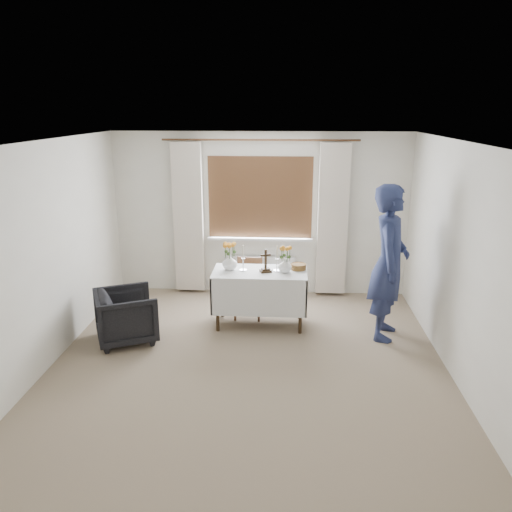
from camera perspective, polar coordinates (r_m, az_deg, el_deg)
The scene contains 12 objects.
ground at distance 5.78m, azimuth -0.98°, elevation -12.76°, with size 5.00×5.00×0.00m, color gray.
altar_table at distance 6.70m, azimuth 0.44°, elevation -4.84°, with size 1.24×0.64×0.76m, color white.
wooden_chair at distance 6.95m, azimuth -0.88°, elevation -3.73°, with size 0.38×0.38×0.83m, color #4F361B, non-canonical shape.
armchair at distance 6.49m, azimuth -14.59°, elevation -6.65°, with size 0.70×0.72×0.66m, color black.
person at distance 6.41m, azimuth 14.96°, elevation -0.75°, with size 0.72×0.47×1.96m, color navy.
radiator at distance 7.87m, azimuth 0.44°, elevation -2.17°, with size 1.10×0.10×0.60m, color silver.
wooden_cross at distance 6.50m, azimuth 1.11°, elevation -0.55°, with size 0.14×0.10×0.31m, color black, non-canonical shape.
candlestick_left at distance 6.55m, azimuth -1.49°, elevation -0.23°, with size 0.10×0.10×0.35m, color silver, non-canonical shape.
candlestick_right at distance 6.54m, azimuth 2.41°, elevation -0.29°, with size 0.10×0.10×0.34m, color silver, non-canonical shape.
flower_vase_left at distance 6.62m, azimuth -3.02°, elevation -0.70°, with size 0.20×0.20×0.21m, color white.
flower_vase_right at distance 6.51m, azimuth 3.31°, elevation -1.08°, with size 0.18×0.18×0.19m, color white.
wicker_basket at distance 6.66m, azimuth 4.86°, elevation -1.21°, with size 0.21×0.21×0.08m, color brown.
Camera 1 is at (0.42, -5.02, 2.83)m, focal length 35.00 mm.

